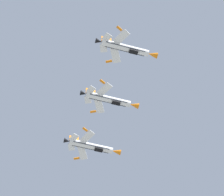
# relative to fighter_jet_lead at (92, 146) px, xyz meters

# --- Properties ---
(fighter_jet_lead) EXTENTS (15.42, 10.17, 4.39)m
(fighter_jet_lead) POSITION_rel_fighter_jet_lead_xyz_m (0.00, 0.00, 0.00)
(fighter_jet_lead) COLOR white
(fighter_jet_left_wing) EXTENTS (15.42, 10.23, 4.37)m
(fighter_jet_left_wing) POSITION_rel_fighter_jet_lead_xyz_m (5.71, -12.88, 3.32)
(fighter_jet_left_wing) COLOR white
(fighter_jet_right_wing) EXTENTS (15.42, 10.25, 4.36)m
(fighter_jet_right_wing) POSITION_rel_fighter_jet_lead_xyz_m (11.15, -28.00, 3.32)
(fighter_jet_right_wing) COLOR white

